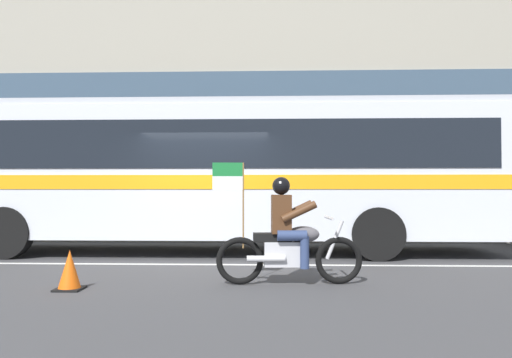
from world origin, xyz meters
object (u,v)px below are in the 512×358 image
object	(u,v)px
transit_bus	(208,167)
fire_hydrant	(405,220)
motorcycle_with_rider	(288,238)
traffic_cone	(70,271)

from	to	relation	value
transit_bus	fire_hydrant	bearing A→B (deg)	30.41
motorcycle_with_rider	fire_hydrant	xyz separation A→B (m)	(3.47, 6.61, -0.15)
motorcycle_with_rider	traffic_cone	bearing A→B (deg)	-170.42
traffic_cone	fire_hydrant	bearing A→B (deg)	47.67
transit_bus	motorcycle_with_rider	distance (m)	4.15
transit_bus	fire_hydrant	size ratio (longest dim) A/B	16.83
motorcycle_with_rider	traffic_cone	distance (m)	3.08
motorcycle_with_rider	transit_bus	bearing A→B (deg)	114.61
motorcycle_with_rider	fire_hydrant	world-z (taller)	motorcycle_with_rider
transit_bus	traffic_cone	size ratio (longest dim) A/B	22.95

